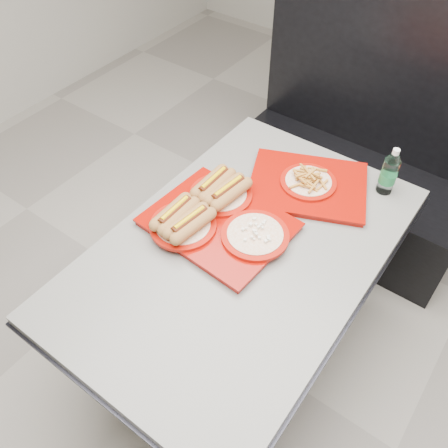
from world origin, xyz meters
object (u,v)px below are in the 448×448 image
Objects in this scene: booth_bench at (354,165)px; water_bottle at (389,173)px; tray_near at (215,216)px; diner_table at (241,274)px; tray_far at (308,183)px.

water_bottle is at bearing -59.65° from booth_bench.
booth_bench is 1.14m from tray_near.
diner_table is 1.05× the size of booth_bench.
water_bottle is (0.45, 0.56, 0.05)m from tray_near.
booth_bench is at bearing 81.82° from tray_near.
tray_near is (-0.15, 0.03, 0.21)m from diner_table.
booth_bench is at bearing 92.89° from tray_far.
tray_near is at bearing -128.66° from water_bottle.
booth_bench reaches higher than diner_table.
tray_near is at bearing 167.11° from diner_table.
tray_far is at bearing 85.36° from diner_table.
tray_far is (0.19, 0.39, -0.01)m from tray_near.
tray_near reaches higher than diner_table.
diner_table is 6.75× the size of water_bottle.
booth_bench reaches higher than tray_near.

